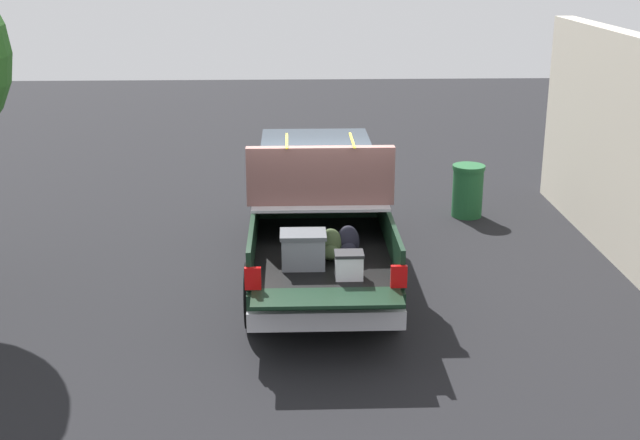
# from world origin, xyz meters

# --- Properties ---
(ground_plane) EXTENTS (40.00, 40.00, 0.00)m
(ground_plane) POSITION_xyz_m (0.00, 0.00, 0.00)
(ground_plane) COLOR black
(pickup_truck) EXTENTS (6.05, 2.06, 2.23)m
(pickup_truck) POSITION_xyz_m (0.36, 0.00, 0.97)
(pickup_truck) COLOR black
(pickup_truck) RESTS_ON ground_plane
(trash_can) EXTENTS (0.60, 0.60, 0.98)m
(trash_can) POSITION_xyz_m (2.92, -2.88, 0.50)
(trash_can) COLOR #1E592D
(trash_can) RESTS_ON ground_plane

